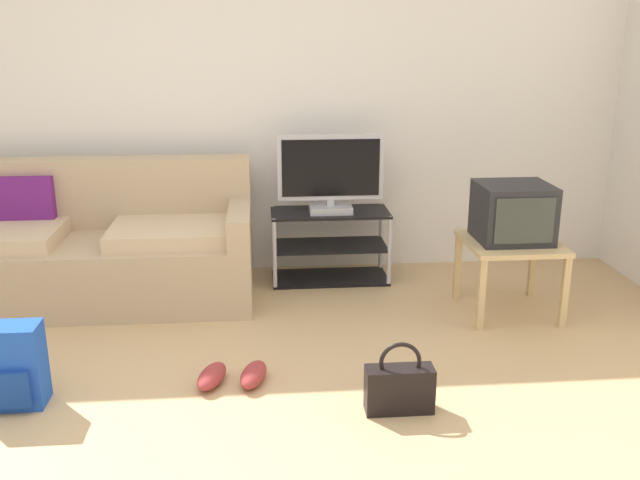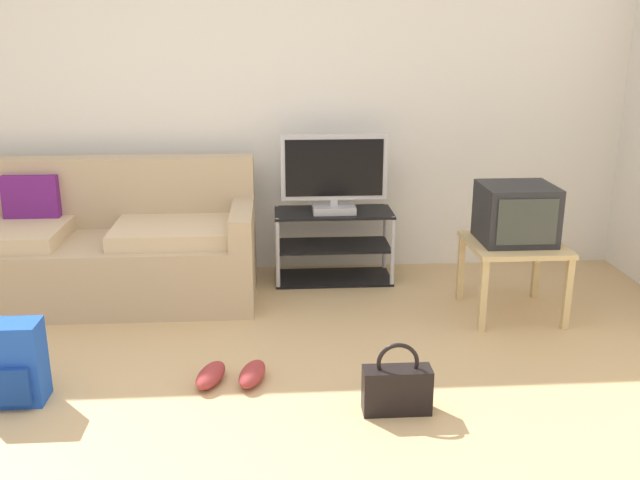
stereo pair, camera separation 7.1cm
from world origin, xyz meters
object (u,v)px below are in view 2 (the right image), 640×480
(handbag, at_px, (397,388))
(sneakers_pair, at_px, (232,374))
(couch, at_px, (94,249))
(crt_tv, at_px, (516,213))
(side_table, at_px, (514,252))
(flat_tv, at_px, (334,174))
(backpack, at_px, (10,364))
(tv_stand, at_px, (333,246))

(handbag, distance_m, sneakers_pair, 0.86)
(couch, distance_m, handbag, 2.37)
(crt_tv, bearing_deg, side_table, -90.00)
(handbag, bearing_deg, couch, 137.65)
(flat_tv, relative_size, crt_tv, 1.68)
(flat_tv, xyz_separation_m, side_table, (1.06, -0.67, -0.37))
(backpack, height_order, handbag, backpack)
(side_table, xyz_separation_m, sneakers_pair, (-1.70, -0.80, -0.36))
(couch, relative_size, side_table, 3.67)
(backpack, bearing_deg, sneakers_pair, 18.92)
(flat_tv, relative_size, sneakers_pair, 1.83)
(side_table, distance_m, handbag, 1.48)
(tv_stand, xyz_separation_m, handbag, (0.14, -1.82, -0.13))
(crt_tv, bearing_deg, tv_stand, 147.35)
(tv_stand, xyz_separation_m, flat_tv, (0.00, -0.02, 0.52))
(couch, bearing_deg, tv_stand, 8.16)
(side_table, bearing_deg, backpack, -161.52)
(flat_tv, distance_m, crt_tv, 1.25)
(side_table, bearing_deg, handbag, -129.01)
(crt_tv, bearing_deg, sneakers_pair, -154.44)
(side_table, bearing_deg, sneakers_pair, -154.88)
(sneakers_pair, bearing_deg, crt_tv, 25.56)
(couch, height_order, handbag, couch)
(handbag, bearing_deg, backpack, 173.37)
(crt_tv, distance_m, sneakers_pair, 1.98)
(flat_tv, height_order, sneakers_pair, flat_tv)
(couch, xyz_separation_m, flat_tv, (1.60, 0.21, 0.43))
(sneakers_pair, bearing_deg, tv_stand, 66.69)
(tv_stand, distance_m, sneakers_pair, 1.64)
(couch, height_order, side_table, couch)
(handbag, relative_size, sneakers_pair, 0.88)
(flat_tv, relative_size, side_table, 1.28)
(flat_tv, height_order, backpack, flat_tv)
(backpack, bearing_deg, side_table, 30.93)
(backpack, bearing_deg, crt_tv, 31.23)
(couch, xyz_separation_m, handbag, (1.75, -1.59, -0.21))
(side_table, distance_m, sneakers_pair, 1.91)
(flat_tv, bearing_deg, side_table, -32.41)
(backpack, relative_size, handbag, 1.16)
(crt_tv, bearing_deg, backpack, -161.22)
(crt_tv, xyz_separation_m, handbag, (-0.91, -1.14, -0.52))
(crt_tv, height_order, sneakers_pair, crt_tv)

